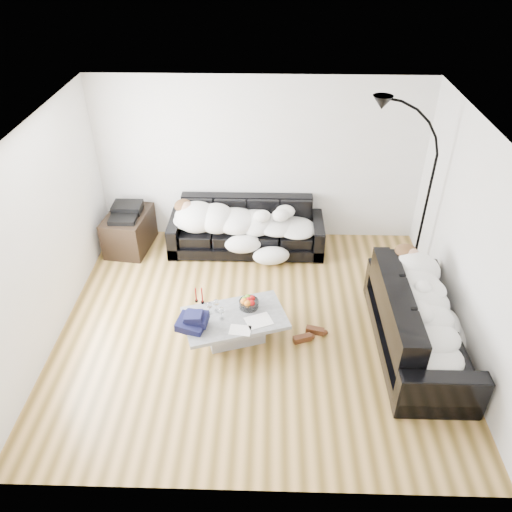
{
  "coord_description": "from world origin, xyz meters",
  "views": [
    {
      "loc": [
        0.15,
        -4.81,
        4.48
      ],
      "look_at": [
        0.0,
        0.3,
        0.9
      ],
      "focal_mm": 35.0,
      "sensor_mm": 36.0,
      "label": 1
    }
  ],
  "objects_px": {
    "wine_glass_b": "(210,308)",
    "candle_left": "(196,295)",
    "candle_right": "(202,296)",
    "stereo": "(126,211)",
    "av_cabinet": "(129,231)",
    "floor_lamp": "(426,205)",
    "sofa_right": "(420,320)",
    "sleeper_right": "(424,307)",
    "fruit_bowl": "(249,302)",
    "wine_glass_a": "(216,306)",
    "coffee_table": "(235,327)",
    "sofa_back": "(246,227)",
    "wine_glass_c": "(222,313)",
    "shoes": "(308,334)",
    "sleeper_back": "(246,216)"
  },
  "relations": [
    {
      "from": "sofa_back",
      "to": "shoes",
      "type": "relative_size",
      "value": 6.13
    },
    {
      "from": "sofa_right",
      "to": "sofa_back",
      "type": "bearing_deg",
      "value": 45.58
    },
    {
      "from": "fruit_bowl",
      "to": "candle_right",
      "type": "distance_m",
      "value": 0.59
    },
    {
      "from": "wine_glass_c",
      "to": "av_cabinet",
      "type": "xyz_separation_m",
      "value": [
        -1.64,
        2.08,
        -0.15
      ]
    },
    {
      "from": "sofa_back",
      "to": "fruit_bowl",
      "type": "distance_m",
      "value": 1.86
    },
    {
      "from": "sleeper_back",
      "to": "floor_lamp",
      "type": "bearing_deg",
      "value": -12.2
    },
    {
      "from": "sofa_back",
      "to": "shoes",
      "type": "bearing_deg",
      "value": -66.4
    },
    {
      "from": "candle_left",
      "to": "floor_lamp",
      "type": "relative_size",
      "value": 0.09
    },
    {
      "from": "sofa_back",
      "to": "candle_left",
      "type": "relative_size",
      "value": 11.04
    },
    {
      "from": "candle_right",
      "to": "stereo",
      "type": "bearing_deg",
      "value": 127.59
    },
    {
      "from": "candle_left",
      "to": "sleeper_back",
      "type": "bearing_deg",
      "value": 72.11
    },
    {
      "from": "sleeper_back",
      "to": "candle_right",
      "type": "xyz_separation_m",
      "value": [
        -0.47,
        -1.75,
        -0.14
      ]
    },
    {
      "from": "wine_glass_b",
      "to": "candle_left",
      "type": "height_order",
      "value": "candle_left"
    },
    {
      "from": "sofa_right",
      "to": "candle_right",
      "type": "xyz_separation_m",
      "value": [
        -2.65,
        0.34,
        0.04
      ]
    },
    {
      "from": "shoes",
      "to": "av_cabinet",
      "type": "height_order",
      "value": "av_cabinet"
    },
    {
      "from": "sofa_right",
      "to": "av_cabinet",
      "type": "distance_m",
      "value": 4.55
    },
    {
      "from": "candle_right",
      "to": "floor_lamp",
      "type": "xyz_separation_m",
      "value": [
        2.96,
        1.21,
        0.68
      ]
    },
    {
      "from": "sleeper_right",
      "to": "stereo",
      "type": "height_order",
      "value": "sleeper_right"
    },
    {
      "from": "sofa_back",
      "to": "sofa_right",
      "type": "height_order",
      "value": "sofa_right"
    },
    {
      "from": "sofa_right",
      "to": "stereo",
      "type": "xyz_separation_m",
      "value": [
        -4.02,
        2.12,
        0.22
      ]
    },
    {
      "from": "sofa_back",
      "to": "wine_glass_b",
      "type": "height_order",
      "value": "sofa_back"
    },
    {
      "from": "wine_glass_c",
      "to": "candle_left",
      "type": "xyz_separation_m",
      "value": [
        -0.35,
        0.31,
        0.02
      ]
    },
    {
      "from": "sofa_right",
      "to": "sleeper_right",
      "type": "distance_m",
      "value": 0.21
    },
    {
      "from": "sleeper_back",
      "to": "floor_lamp",
      "type": "xyz_separation_m",
      "value": [
        2.49,
        -0.54,
        0.53
      ]
    },
    {
      "from": "fruit_bowl",
      "to": "wine_glass_a",
      "type": "bearing_deg",
      "value": -166.96
    },
    {
      "from": "sofa_back",
      "to": "sofa_right",
      "type": "relative_size",
      "value": 1.1
    },
    {
      "from": "sofa_back",
      "to": "av_cabinet",
      "type": "relative_size",
      "value": 2.76
    },
    {
      "from": "sofa_right",
      "to": "stereo",
      "type": "bearing_deg",
      "value": 62.22
    },
    {
      "from": "coffee_table",
      "to": "floor_lamp",
      "type": "height_order",
      "value": "floor_lamp"
    },
    {
      "from": "wine_glass_c",
      "to": "fruit_bowl",
      "type": "bearing_deg",
      "value": 36.34
    },
    {
      "from": "coffee_table",
      "to": "wine_glass_b",
      "type": "distance_m",
      "value": 0.41
    },
    {
      "from": "coffee_table",
      "to": "av_cabinet",
      "type": "height_order",
      "value": "av_cabinet"
    },
    {
      "from": "sofa_back",
      "to": "coffee_table",
      "type": "xyz_separation_m",
      "value": [
        -0.05,
        -2.04,
        -0.21
      ]
    },
    {
      "from": "shoes",
      "to": "fruit_bowl",
      "type": "bearing_deg",
      "value": 161.01
    },
    {
      "from": "coffee_table",
      "to": "stereo",
      "type": "relative_size",
      "value": 2.8
    },
    {
      "from": "wine_glass_c",
      "to": "candle_right",
      "type": "xyz_separation_m",
      "value": [
        -0.27,
        0.29,
        0.03
      ]
    },
    {
      "from": "sofa_back",
      "to": "sleeper_back",
      "type": "height_order",
      "value": "sleeper_back"
    },
    {
      "from": "sleeper_right",
      "to": "wine_glass_c",
      "type": "relative_size",
      "value": 10.49
    },
    {
      "from": "sleeper_back",
      "to": "av_cabinet",
      "type": "relative_size",
      "value": 2.33
    },
    {
      "from": "sofa_back",
      "to": "sleeper_right",
      "type": "height_order",
      "value": "sleeper_right"
    },
    {
      "from": "av_cabinet",
      "to": "floor_lamp",
      "type": "relative_size",
      "value": 0.38
    },
    {
      "from": "sleeper_right",
      "to": "wine_glass_b",
      "type": "height_order",
      "value": "sleeper_right"
    },
    {
      "from": "sofa_right",
      "to": "fruit_bowl",
      "type": "xyz_separation_m",
      "value": [
        -2.06,
        0.28,
        -0.0
      ]
    },
    {
      "from": "fruit_bowl",
      "to": "floor_lamp",
      "type": "bearing_deg",
      "value": 28.02
    },
    {
      "from": "wine_glass_b",
      "to": "candle_left",
      "type": "bearing_deg",
      "value": 132.14
    },
    {
      "from": "sofa_right",
      "to": "wine_glass_b",
      "type": "height_order",
      "value": "sofa_right"
    },
    {
      "from": "sleeper_back",
      "to": "shoes",
      "type": "relative_size",
      "value": 5.18
    },
    {
      "from": "sleeper_back",
      "to": "candle_left",
      "type": "relative_size",
      "value": 9.34
    },
    {
      "from": "wine_glass_b",
      "to": "candle_right",
      "type": "xyz_separation_m",
      "value": [
        -0.11,
        0.19,
        0.04
      ]
    },
    {
      "from": "stereo",
      "to": "coffee_table",
      "type": "bearing_deg",
      "value": -48.49
    }
  ]
}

